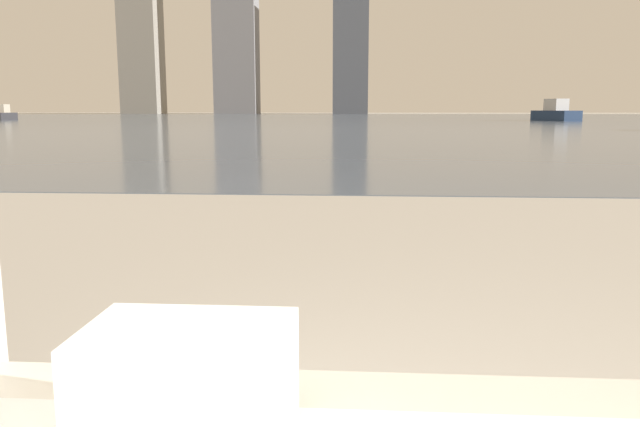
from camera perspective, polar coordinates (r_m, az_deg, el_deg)
The scene contains 5 objects.
towel_stack at distance 0.82m, azimuth -11.84°, elevation -15.43°, with size 0.25×0.18×0.16m.
harbor_water at distance 61.84m, azimuth 3.95°, elevation 8.66°, with size 180.00×110.00×0.01m.
harbor_boat_0 at distance 59.88m, azimuth -27.06°, elevation 8.07°, with size 1.72×3.65×1.32m.
harbor_boat_2 at distance 53.10m, azimuth 20.74°, elevation 8.58°, with size 2.86×4.84×1.72m.
skyline_tower_2 at distance 118.38m, azimuth 2.88°, elevation 14.92°, with size 6.27×10.79×24.10m.
Camera 1 is at (0.07, 0.16, 0.95)m, focal length 35.00 mm.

